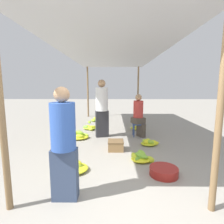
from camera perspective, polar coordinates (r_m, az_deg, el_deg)
canopy_post_front_left at (r=2.43m, az=-32.49°, el=0.44°), size 0.08×0.08×2.53m
canopy_post_front_right at (r=2.39m, az=31.80°, el=0.35°), size 0.08×0.08×2.53m
canopy_post_back_left at (r=9.07m, az=-7.89°, el=6.46°), size 0.08×0.08×2.53m
canopy_post_back_right at (r=9.06m, az=8.48°, el=6.45°), size 0.08×0.08×2.53m
canopy_tarp at (r=5.59m, az=0.11°, el=18.69°), size 2.96×7.35×0.04m
vendor_foreground at (r=2.44m, az=-15.50°, el=-9.69°), size 0.34×0.33×1.54m
stool at (r=5.52m, az=8.47°, el=-4.44°), size 0.34×0.34×0.42m
vendor_seated at (r=5.45m, az=8.74°, el=-0.86°), size 0.46×0.46×1.32m
basin_black at (r=3.36m, az=16.54°, el=-18.09°), size 0.49×0.49×0.14m
banana_pile_left_0 at (r=5.38m, az=-10.86°, el=-7.62°), size 0.63×0.53×0.24m
banana_pile_left_1 at (r=6.42m, az=-7.36°, el=-5.01°), size 0.53×0.63×0.31m
banana_pile_left_2 at (r=3.46m, az=-12.69°, el=-16.89°), size 0.57×0.50×0.22m
banana_pile_left_3 at (r=7.94m, az=-4.96°, el=-2.48°), size 0.56×0.67×0.17m
banana_pile_right_0 at (r=4.79m, az=12.09°, el=-9.75°), size 0.49×0.43×0.19m
banana_pile_right_1 at (r=6.35m, az=8.06°, el=-5.12°), size 0.49×0.40×0.21m
banana_pile_right_2 at (r=3.80m, az=9.41°, el=-14.42°), size 0.49×0.41×0.23m
banana_pile_right_3 at (r=7.10m, az=8.23°, el=-3.61°), size 0.41×0.45×0.27m
crate_near at (r=4.35m, az=1.23°, el=-10.82°), size 0.38×0.38×0.24m
shopper_walking_mid at (r=5.33m, az=-3.32°, el=1.45°), size 0.45×0.45×1.75m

